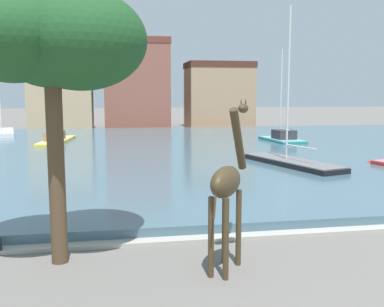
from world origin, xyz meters
TOP-DOWN VIEW (x-y plane):
  - harbor_water at (0.00, 29.89)m, footprint 77.63×42.48m
  - quay_edge_coping at (0.00, 8.40)m, footprint 77.63×0.50m
  - giraffe_statue at (-0.54, 6.07)m, footprint 1.73×2.31m
  - sailboat_white at (-15.08, 44.30)m, footprint 4.04×9.03m
  - sailboat_teal at (11.35, 32.93)m, footprint 2.67×6.33m
  - sailboat_yellow at (-8.37, 35.92)m, footprint 2.67×8.97m
  - sailboat_black at (6.70, 20.29)m, footprint 4.11×8.55m
  - shade_tree at (-4.88, 7.26)m, footprint 4.91×3.56m
  - townhouse_tall_gabled at (-9.95, 53.82)m, footprint 7.88×5.79m
  - townhouse_narrow_midrow at (-0.31, 55.84)m, footprint 8.68×6.91m
  - townhouse_wide_warehouse at (11.06, 55.63)m, footprint 9.05×6.40m

SIDE VIEW (x-z plane):
  - quay_edge_coping at x=0.00m, z-range 0.00..0.12m
  - harbor_water at x=0.00m, z-range 0.00..0.42m
  - sailboat_black at x=6.70m, z-range -4.42..5.25m
  - sailboat_white at x=-15.08m, z-range -3.06..3.97m
  - sailboat_yellow at x=-8.37m, z-range -2.68..3.61m
  - sailboat_teal at x=11.35m, z-range -3.76..4.77m
  - giraffe_statue at x=-0.54m, z-range 0.05..4.51m
  - townhouse_wide_warehouse at x=11.06m, z-range 0.01..8.98m
  - townhouse_tall_gabled at x=-9.95m, z-range 0.01..9.40m
  - shade_tree at x=-4.88m, z-range 2.25..9.51m
  - townhouse_narrow_midrow at x=-0.31m, z-range 0.02..11.92m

